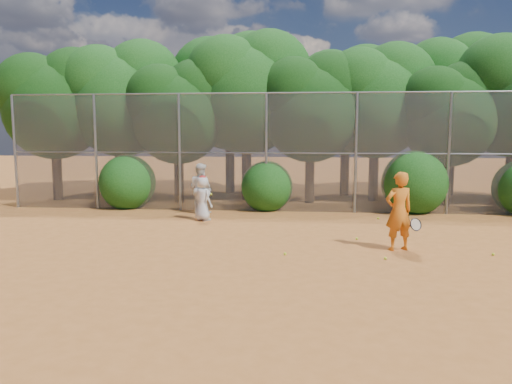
# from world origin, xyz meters

# --- Properties ---
(ground) EXTENTS (80.00, 80.00, 0.00)m
(ground) POSITION_xyz_m (0.00, 0.00, 0.00)
(ground) COLOR #AC5F27
(ground) RESTS_ON ground
(fence_back) EXTENTS (20.05, 0.09, 4.03)m
(fence_back) POSITION_xyz_m (-0.12, 6.00, 2.05)
(fence_back) COLOR gray
(fence_back) RESTS_ON ground
(tree_0) EXTENTS (4.38, 3.81, 6.00)m
(tree_0) POSITION_xyz_m (-9.44, 8.04, 3.93)
(tree_0) COLOR black
(tree_0) RESTS_ON ground
(tree_1) EXTENTS (4.64, 4.03, 6.35)m
(tree_1) POSITION_xyz_m (-6.94, 8.54, 4.16)
(tree_1) COLOR black
(tree_1) RESTS_ON ground
(tree_2) EXTENTS (3.99, 3.47, 5.47)m
(tree_2) POSITION_xyz_m (-4.45, 7.83, 3.58)
(tree_2) COLOR black
(tree_2) RESTS_ON ground
(tree_3) EXTENTS (4.89, 4.26, 6.70)m
(tree_3) POSITION_xyz_m (-1.94, 8.84, 4.40)
(tree_3) COLOR black
(tree_3) RESTS_ON ground
(tree_4) EXTENTS (4.19, 3.64, 5.73)m
(tree_4) POSITION_xyz_m (0.55, 8.24, 3.76)
(tree_4) COLOR black
(tree_4) RESTS_ON ground
(tree_5) EXTENTS (4.51, 3.92, 6.17)m
(tree_5) POSITION_xyz_m (3.06, 9.04, 4.05)
(tree_5) COLOR black
(tree_5) RESTS_ON ground
(tree_6) EXTENTS (3.86, 3.36, 5.29)m
(tree_6) POSITION_xyz_m (5.55, 8.03, 3.47)
(tree_6) COLOR black
(tree_6) RESTS_ON ground
(tree_9) EXTENTS (4.83, 4.20, 6.62)m
(tree_9) POSITION_xyz_m (-7.94, 10.84, 4.34)
(tree_9) COLOR black
(tree_9) RESTS_ON ground
(tree_10) EXTENTS (5.15, 4.48, 7.06)m
(tree_10) POSITION_xyz_m (-2.93, 11.05, 4.63)
(tree_10) COLOR black
(tree_10) RESTS_ON ground
(tree_11) EXTENTS (4.64, 4.03, 6.35)m
(tree_11) POSITION_xyz_m (2.06, 10.64, 4.16)
(tree_11) COLOR black
(tree_11) RESTS_ON ground
(tree_12) EXTENTS (5.02, 4.37, 6.88)m
(tree_12) POSITION_xyz_m (6.56, 11.24, 4.51)
(tree_12) COLOR black
(tree_12) RESTS_ON ground
(bush_0) EXTENTS (2.00, 2.00, 2.00)m
(bush_0) POSITION_xyz_m (-6.00, 6.30, 1.00)
(bush_0) COLOR #134611
(bush_0) RESTS_ON ground
(bush_1) EXTENTS (1.80, 1.80, 1.80)m
(bush_1) POSITION_xyz_m (-1.00, 6.30, 0.90)
(bush_1) COLOR #134611
(bush_1) RESTS_ON ground
(bush_2) EXTENTS (2.20, 2.20, 2.20)m
(bush_2) POSITION_xyz_m (4.00, 6.30, 1.10)
(bush_2) COLOR #134611
(bush_2) RESTS_ON ground
(player_yellow) EXTENTS (0.90, 0.64, 1.83)m
(player_yellow) POSITION_xyz_m (2.49, 0.73, 0.91)
(player_yellow) COLOR orange
(player_yellow) RESTS_ON ground
(player_teen) EXTENTS (0.80, 0.76, 1.40)m
(player_teen) POSITION_xyz_m (-2.80, 4.04, 0.70)
(player_teen) COLOR silver
(player_teen) RESTS_ON ground
(player_white) EXTENTS (1.01, 0.93, 1.67)m
(player_white) POSITION_xyz_m (-3.15, 5.40, 0.84)
(player_white) COLOR white
(player_white) RESTS_ON ground
(ball_0) EXTENTS (0.07, 0.07, 0.07)m
(ball_0) POSITION_xyz_m (1.65, 1.73, 0.03)
(ball_0) COLOR #D1E429
(ball_0) RESTS_ON ground
(ball_1) EXTENTS (0.07, 0.07, 0.07)m
(ball_1) POSITION_xyz_m (3.04, 3.39, 0.03)
(ball_1) COLOR #D1E429
(ball_1) RESTS_ON ground
(ball_2) EXTENTS (0.07, 0.07, 0.07)m
(ball_2) POSITION_xyz_m (2.07, -0.19, 0.03)
(ball_2) COLOR #D1E429
(ball_2) RESTS_ON ground
(ball_3) EXTENTS (0.07, 0.07, 0.07)m
(ball_3) POSITION_xyz_m (4.51, 0.40, 0.03)
(ball_3) COLOR #D1E429
(ball_3) RESTS_ON ground
(ball_4) EXTENTS (0.07, 0.07, 0.07)m
(ball_4) POSITION_xyz_m (-0.10, -0.01, 0.03)
(ball_4) COLOR #D1E429
(ball_4) RESTS_ON ground
(ball_5) EXTENTS (0.07, 0.07, 0.07)m
(ball_5) POSITION_xyz_m (2.61, 4.77, 0.03)
(ball_5) COLOR #D1E429
(ball_5) RESTS_ON ground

